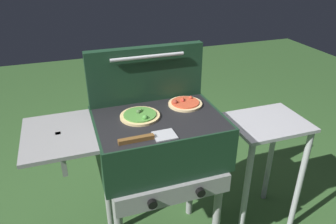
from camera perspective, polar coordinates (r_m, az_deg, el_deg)
name	(u,v)px	position (r m, az deg, el deg)	size (l,w,h in m)	color
grill	(157,142)	(1.66, -2.05, -5.43)	(0.96, 0.53, 0.90)	#193823
grill_lid_open	(146,74)	(1.72, -3.92, 6.76)	(0.63, 0.08, 0.30)	#193823
pizza_veggie	(140,116)	(1.59, -5.00, -0.64)	(0.20, 0.20, 0.04)	#E0C17F
pizza_pepperoni	(185,103)	(1.71, 3.03, 1.56)	(0.18, 0.18, 0.04)	beige
spatula	(148,138)	(1.41, -3.56, -4.57)	(0.26, 0.09, 0.02)	#B7BABF
prep_table	(263,152)	(2.04, 16.53, -6.88)	(0.44, 0.36, 0.76)	#B2B2B7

